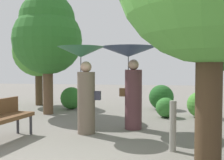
{
  "coord_description": "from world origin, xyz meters",
  "views": [
    {
      "loc": [
        1.07,
        -3.62,
        1.46
      ],
      "look_at": [
        0.0,
        2.63,
        1.19
      ],
      "focal_mm": 42.54,
      "sensor_mm": 36.0,
      "label": 1
    }
  ],
  "objects": [
    {
      "name": "tree_mid_left",
      "position": [
        -3.59,
        6.3,
        2.33
      ],
      "size": [
        2.01,
        2.01,
        3.53
      ],
      "color": "#4C3823",
      "rests_on": "ground"
    },
    {
      "name": "bush_path_right",
      "position": [
        1.22,
        5.97,
        0.44
      ],
      "size": [
        0.88,
        0.88,
        0.88
      ],
      "primitive_type": "sphere",
      "color": "#235B23",
      "rests_on": "ground"
    },
    {
      "name": "bush_far_side",
      "position": [
        2.34,
        4.61,
        0.39
      ],
      "size": [
        0.77,
        0.77,
        0.77
      ],
      "primitive_type": "sphere",
      "color": "#4C9338",
      "rests_on": "ground"
    },
    {
      "name": "person_left",
      "position": [
        -0.56,
        2.13,
        1.31
      ],
      "size": [
        1.04,
        1.04,
        1.95
      ],
      "rotation": [
        0.0,
        0.0,
        1.63
      ],
      "color": "#6B5B4C",
      "rests_on": "ground"
    },
    {
      "name": "park_bench",
      "position": [
        -2.03,
        1.19,
        0.51
      ],
      "size": [
        0.68,
        1.55,
        0.83
      ],
      "rotation": [
        0.0,
        0.0,
        1.44
      ],
      "color": "#38383D",
      "rests_on": "ground"
    },
    {
      "name": "person_right",
      "position": [
        0.43,
        2.75,
        1.45
      ],
      "size": [
        1.33,
        1.33,
        1.98
      ],
      "rotation": [
        0.0,
        0.0,
        1.63
      ],
      "color": "#563338",
      "rests_on": "ground"
    },
    {
      "name": "tree_near_left",
      "position": [
        -2.39,
        4.4,
        2.57
      ],
      "size": [
        2.19,
        2.19,
        3.89
      ],
      "color": "brown",
      "rests_on": "ground"
    },
    {
      "name": "bush_path_left",
      "position": [
        -1.97,
        5.51,
        0.4
      ],
      "size": [
        0.79,
        0.79,
        0.79
      ],
      "primitive_type": "sphere",
      "color": "#2D6B28",
      "rests_on": "ground"
    },
    {
      "name": "bush_behind_bench",
      "position": [
        1.33,
        4.43,
        0.3
      ],
      "size": [
        0.59,
        0.59,
        0.59
      ],
      "primitive_type": "sphere",
      "color": "#387F33",
      "rests_on": "ground"
    },
    {
      "name": "path_marker_post",
      "position": [
        1.35,
        1.14,
        0.45
      ],
      "size": [
        0.12,
        0.12,
        0.9
      ],
      "primitive_type": "cylinder",
      "color": "gray",
      "rests_on": "ground"
    }
  ]
}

